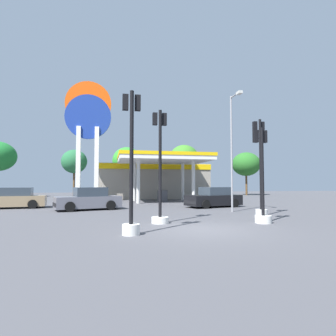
{
  "coord_description": "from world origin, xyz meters",
  "views": [
    {
      "loc": [
        -3.51,
        -10.54,
        1.82
      ],
      "look_at": [
        0.99,
        11.22,
        2.99
      ],
      "focal_mm": 30.0,
      "sensor_mm": 36.0,
      "label": 1
    }
  ],
  "objects_px": {
    "car_2": "(15,199)",
    "traffic_signal_1": "(160,183)",
    "traffic_signal_3": "(262,191)",
    "tree_2": "(127,161)",
    "tree_1": "(74,162)",
    "corner_streetlamp": "(233,142)",
    "tree_3": "(184,158)",
    "station_pole_sign": "(88,125)",
    "tree_4": "(246,164)",
    "car_0": "(88,200)",
    "traffic_signal_0": "(131,178)",
    "car_1": "(214,198)",
    "traffic_signal_2": "(260,179)"
  },
  "relations": [
    {
      "from": "car_0",
      "to": "traffic_signal_2",
      "type": "xyz_separation_m",
      "value": [
        9.53,
        -5.59,
        1.35
      ]
    },
    {
      "from": "car_2",
      "to": "tree_1",
      "type": "xyz_separation_m",
      "value": [
        2.07,
        16.21,
        3.92
      ]
    },
    {
      "from": "traffic_signal_1",
      "to": "traffic_signal_2",
      "type": "xyz_separation_m",
      "value": [
        5.9,
        1.55,
        0.21
      ]
    },
    {
      "from": "traffic_signal_3",
      "to": "tree_2",
      "type": "bearing_deg",
      "value": 99.49
    },
    {
      "from": "car_2",
      "to": "corner_streetlamp",
      "type": "distance_m",
      "value": 15.76
    },
    {
      "from": "car_0",
      "to": "tree_1",
      "type": "height_order",
      "value": "tree_1"
    },
    {
      "from": "station_pole_sign",
      "to": "tree_3",
      "type": "xyz_separation_m",
      "value": [
        12.26,
        9.76,
        -2.18
      ]
    },
    {
      "from": "station_pole_sign",
      "to": "tree_3",
      "type": "height_order",
      "value": "station_pole_sign"
    },
    {
      "from": "car_1",
      "to": "car_0",
      "type": "bearing_deg",
      "value": -177.96
    },
    {
      "from": "traffic_signal_0",
      "to": "corner_streetlamp",
      "type": "bearing_deg",
      "value": 42.89
    },
    {
      "from": "tree_1",
      "to": "corner_streetlamp",
      "type": "xyz_separation_m",
      "value": [
        12.13,
        -21.97,
        -0.2
      ]
    },
    {
      "from": "traffic_signal_0",
      "to": "traffic_signal_3",
      "type": "relative_size",
      "value": 1.17
    },
    {
      "from": "traffic_signal_3",
      "to": "tree_4",
      "type": "xyz_separation_m",
      "value": [
        12.92,
        26.53,
        3.11
      ]
    },
    {
      "from": "car_1",
      "to": "tree_2",
      "type": "bearing_deg",
      "value": 105.94
    },
    {
      "from": "car_2",
      "to": "corner_streetlamp",
      "type": "bearing_deg",
      "value": -22.09
    },
    {
      "from": "corner_streetlamp",
      "to": "car_0",
      "type": "bearing_deg",
      "value": 159.17
    },
    {
      "from": "tree_1",
      "to": "car_2",
      "type": "bearing_deg",
      "value": -97.27
    },
    {
      "from": "traffic_signal_3",
      "to": "tree_1",
      "type": "height_order",
      "value": "tree_1"
    },
    {
      "from": "station_pole_sign",
      "to": "tree_1",
      "type": "relative_size",
      "value": 1.91
    },
    {
      "from": "traffic_signal_0",
      "to": "station_pole_sign",
      "type": "bearing_deg",
      "value": 99.1
    },
    {
      "from": "car_2",
      "to": "traffic_signal_1",
      "type": "distance_m",
      "value": 13.06
    },
    {
      "from": "traffic_signal_3",
      "to": "corner_streetlamp",
      "type": "height_order",
      "value": "corner_streetlamp"
    },
    {
      "from": "tree_1",
      "to": "car_0",
      "type": "bearing_deg",
      "value": -80.25
    },
    {
      "from": "traffic_signal_1",
      "to": "tree_1",
      "type": "xyz_separation_m",
      "value": [
        -6.83,
        25.71,
        2.76
      ]
    },
    {
      "from": "traffic_signal_1",
      "to": "tree_1",
      "type": "distance_m",
      "value": 26.74
    },
    {
      "from": "tree_3",
      "to": "tree_4",
      "type": "xyz_separation_m",
      "value": [
        9.62,
        0.43,
        -0.72
      ]
    },
    {
      "from": "tree_4",
      "to": "car_0",
      "type": "bearing_deg",
      "value": -138.77
    },
    {
      "from": "corner_streetlamp",
      "to": "traffic_signal_3",
      "type": "bearing_deg",
      "value": -98.88
    },
    {
      "from": "traffic_signal_0",
      "to": "tree_4",
      "type": "height_order",
      "value": "tree_4"
    },
    {
      "from": "traffic_signal_3",
      "to": "tree_1",
      "type": "relative_size",
      "value": 0.71
    },
    {
      "from": "car_2",
      "to": "car_0",
      "type": "bearing_deg",
      "value": -24.19
    },
    {
      "from": "car_2",
      "to": "traffic_signal_2",
      "type": "xyz_separation_m",
      "value": [
        14.79,
        -7.95,
        1.37
      ]
    },
    {
      "from": "traffic_signal_1",
      "to": "traffic_signal_3",
      "type": "relative_size",
      "value": 1.18
    },
    {
      "from": "traffic_signal_0",
      "to": "traffic_signal_3",
      "type": "height_order",
      "value": "traffic_signal_0"
    },
    {
      "from": "tree_4",
      "to": "tree_1",
      "type": "bearing_deg",
      "value": 179.88
    },
    {
      "from": "traffic_signal_3",
      "to": "tree_2",
      "type": "height_order",
      "value": "tree_2"
    },
    {
      "from": "car_0",
      "to": "tree_4",
      "type": "height_order",
      "value": "tree_4"
    },
    {
      "from": "traffic_signal_2",
      "to": "traffic_signal_3",
      "type": "xyz_separation_m",
      "value": [
        -1.32,
        -2.42,
        -0.58
      ]
    },
    {
      "from": "traffic_signal_2",
      "to": "traffic_signal_3",
      "type": "distance_m",
      "value": 2.82
    },
    {
      "from": "traffic_signal_3",
      "to": "tree_3",
      "type": "bearing_deg",
      "value": 82.78
    },
    {
      "from": "car_0",
      "to": "traffic_signal_3",
      "type": "height_order",
      "value": "traffic_signal_3"
    },
    {
      "from": "car_0",
      "to": "tree_1",
      "type": "relative_size",
      "value": 0.74
    },
    {
      "from": "car_1",
      "to": "traffic_signal_3",
      "type": "height_order",
      "value": "traffic_signal_3"
    },
    {
      "from": "corner_streetlamp",
      "to": "traffic_signal_0",
      "type": "bearing_deg",
      "value": -137.11
    },
    {
      "from": "station_pole_sign",
      "to": "tree_3",
      "type": "relative_size",
      "value": 1.65
    },
    {
      "from": "traffic_signal_0",
      "to": "tree_2",
      "type": "relative_size",
      "value": 0.76
    },
    {
      "from": "car_2",
      "to": "traffic_signal_1",
      "type": "relative_size",
      "value": 0.84
    },
    {
      "from": "traffic_signal_2",
      "to": "corner_streetlamp",
      "type": "bearing_deg",
      "value": 105.33
    },
    {
      "from": "car_2",
      "to": "tree_2",
      "type": "height_order",
      "value": "tree_2"
    },
    {
      "from": "tree_2",
      "to": "tree_4",
      "type": "relative_size",
      "value": 1.06
    }
  ]
}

